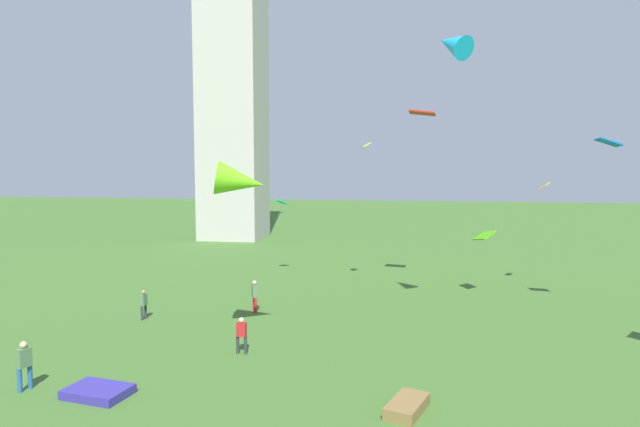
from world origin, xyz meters
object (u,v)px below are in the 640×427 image
object	(u,v)px
person_1	(255,294)
kite_flying_4	(422,113)
kite_bundle_1	(407,406)
kite_flying_7	(240,181)
person_0	(144,303)
person_3	(24,363)
monument_obelisk	(232,34)
kite_flying_1	(366,145)
kite_flying_8	(609,142)
kite_flying_3	(544,186)
kite_flying_6	(282,202)
kite_flying_2	(484,235)
kite_flying_5	(452,44)
kite_bundle_2	(98,392)
person_2	(241,333)

from	to	relation	value
person_1	kite_flying_4	distance (m)	15.52
kite_bundle_1	kite_flying_7	bearing A→B (deg)	144.99
person_0	person_1	bearing A→B (deg)	119.25
person_3	monument_obelisk	bearing A→B (deg)	27.49
kite_flying_1	kite_flying_7	distance (m)	13.37
kite_flying_8	person_1	bearing A→B (deg)	-1.87
kite_flying_3	kite_flying_6	bearing A→B (deg)	-67.64
kite_flying_2	kite_flying_3	distance (m)	5.53
kite_flying_5	person_0	bearing A→B (deg)	-40.82
monument_obelisk	kite_flying_6	bearing A→B (deg)	-63.41
kite_flying_1	kite_bundle_2	xyz separation A→B (m)	(-8.18, -17.98, -9.37)
kite_flying_1	kite_flying_7	bearing A→B (deg)	136.85
person_2	kite_flying_7	distance (m)	6.66
person_3	person_2	bearing A→B (deg)	-32.64
person_0	kite_flying_4	size ratio (longest dim) A/B	0.91
person_3	kite_flying_1	bearing A→B (deg)	-11.85
monument_obelisk	person_2	world-z (taller)	monument_obelisk
person_3	kite_flying_3	xyz separation A→B (m)	(22.52, 20.00, 5.87)
person_1	person_3	xyz separation A→B (m)	(-5.36, -11.94, 0.03)
kite_flying_8	kite_bundle_1	bearing A→B (deg)	46.41
kite_flying_1	kite_flying_8	size ratio (longest dim) A/B	0.75
person_0	kite_flying_6	bearing A→B (deg)	164.93
person_2	person_3	size ratio (longest dim) A/B	0.87
person_1	person_2	world-z (taller)	person_1
person_0	kite_flying_4	bearing A→B (deg)	126.92
kite_flying_7	kite_bundle_2	xyz separation A→B (m)	(-3.67, -5.55, -7.41)
person_2	person_3	world-z (taller)	person_3
person_0	person_2	world-z (taller)	person_2
kite_flying_1	kite_flying_6	size ratio (longest dim) A/B	0.88
kite_flying_1	kite_flying_4	size ratio (longest dim) A/B	0.54
kite_flying_6	kite_bundle_1	distance (m)	24.16
kite_flying_2	kite_flying_6	xyz separation A→B (m)	(-13.94, 4.42, 1.64)
person_3	kite_flying_5	size ratio (longest dim) A/B	0.81
kite_flying_7	person_0	bearing A→B (deg)	42.58
kite_flying_6	kite_flying_7	xyz separation A→B (m)	(2.00, -16.55, 2.02)
kite_flying_8	kite_bundle_2	world-z (taller)	kite_flying_8
kite_flying_3	kite_bundle_2	world-z (taller)	kite_flying_3
monument_obelisk	kite_flying_3	size ratio (longest dim) A/B	41.43
kite_flying_6	kite_flying_8	world-z (taller)	kite_flying_8
kite_flying_1	kite_bundle_1	xyz separation A→B (m)	(2.79, -17.54, -9.33)
kite_flying_2	kite_flying_4	xyz separation A→B (m)	(-3.91, 0.89, 7.68)
kite_bundle_1	kite_bundle_2	xyz separation A→B (m)	(-10.97, -0.44, -0.04)
kite_flying_4	person_3	bearing A→B (deg)	58.28
monument_obelisk	kite_flying_8	size ratio (longest dim) A/B	36.51
kite_flying_6	kite_flying_7	size ratio (longest dim) A/B	0.41
person_3	kite_bundle_1	distance (m)	13.93
person_0	person_3	bearing A→B (deg)	6.45
kite_flying_3	kite_flying_8	distance (m)	7.73
person_1	kite_flying_8	bearing A→B (deg)	-111.86
kite_flying_5	kite_flying_2	bearing A→B (deg)	-149.01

